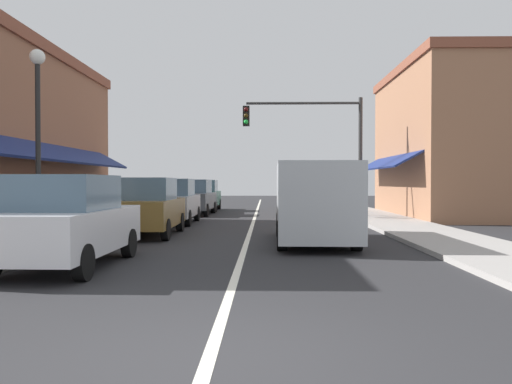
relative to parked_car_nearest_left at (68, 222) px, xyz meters
name	(u,v)px	position (x,y,z in m)	size (l,w,h in m)	color
ground_plane	(254,219)	(3.26, 12.91, -0.88)	(80.00, 80.00, 0.00)	#28282B
sidewalk_left	(131,218)	(-2.24, 12.91, -0.82)	(2.60, 56.00, 0.12)	gray
sidewalk_right	(379,218)	(8.76, 12.91, -0.82)	(2.60, 56.00, 0.12)	#A39E99
lane_center_stripe	(254,219)	(3.26, 12.91, -0.88)	(0.14, 52.00, 0.01)	silver
storefront_right_block	(456,142)	(12.83, 14.91, 2.69)	(6.84, 10.20, 7.13)	#9E6B4C
parked_car_nearest_left	(68,222)	(0.00, 0.00, 0.00)	(1.82, 4.12, 1.77)	silver
parked_car_second_left	(147,207)	(0.17, 5.82, 0.00)	(1.85, 4.13, 1.77)	brown
parked_car_third_left	(173,201)	(0.10, 10.41, 0.00)	(1.82, 4.12, 1.77)	#B7BABF
parked_car_far_left	(194,197)	(0.19, 15.82, 0.00)	(1.87, 4.15, 1.77)	#4C5156
parked_car_distant_left	(203,195)	(0.16, 19.80, 0.00)	(1.82, 4.12, 1.77)	#0F4C33
van_in_lane	(314,200)	(5.08, 4.08, 0.27)	(2.06, 5.21, 2.12)	#B2B7BC
traffic_signal_mast_arm	(318,135)	(6.15, 13.55, 2.89)	(5.41, 0.50, 5.47)	#333333
street_lamp_left_near	(38,115)	(-1.64, 2.41, 2.35)	(0.36, 0.36, 4.79)	black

